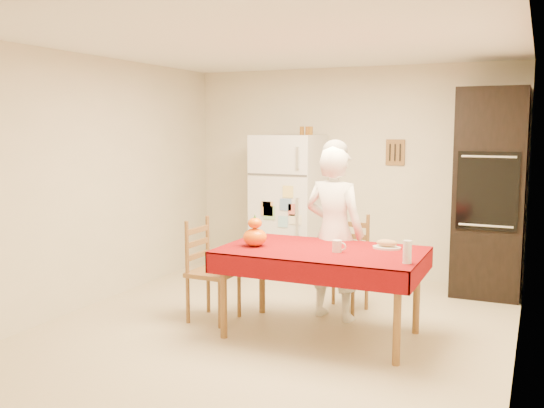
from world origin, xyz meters
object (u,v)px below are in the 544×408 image
Objects in this scene: oven_cabinet at (490,193)px; wine_glass at (407,252)px; seated_woman at (334,233)px; chair_left at (208,266)px; refrigerator at (288,206)px; chair_far at (346,259)px; bread_plate at (387,248)px; dining_table at (322,257)px; pumpkin_lower at (255,237)px; coffee_mug at (337,246)px.

oven_cabinet reaches higher than wine_glass.
chair_left is at bearing 35.34° from seated_woman.
refrigerator is 1.93m from chair_left.
chair_far is 1.00× the size of chair_left.
oven_cabinet is 2.32× the size of chair_left.
oven_cabinet is at bearing 79.26° from wine_glass.
oven_cabinet is at bearing 68.07° from bread_plate.
wine_glass is (0.77, -0.25, 0.16)m from dining_table.
refrigerator is at bearing 104.30° from pumpkin_lower.
seated_woman is 9.22× the size of wine_glass.
oven_cabinet reaches higher than seated_woman.
pumpkin_lower is (0.51, -2.01, -0.01)m from refrigerator.
dining_table is at bearing -60.19° from refrigerator.
pumpkin_lower is at bearing -130.66° from oven_cabinet.
pumpkin_lower is at bearing -169.42° from dining_table.
chair_left is at bearing -139.90° from oven_cabinet.
pumpkin_lower is (-0.52, -0.62, 0.03)m from seated_woman.
wine_glass is (0.83, -0.76, 0.04)m from seated_woman.
bread_plate is (-0.69, -1.71, -0.33)m from oven_cabinet.
oven_cabinet reaches higher than coffee_mug.
chair_left is (-2.31, -1.95, -0.59)m from oven_cabinet.
refrigerator is 2.07m from pumpkin_lower.
bread_plate is at bearing 17.96° from pumpkin_lower.
chair_far is 1.36m from chair_left.
pumpkin_lower reaches higher than dining_table.
pumpkin_lower is (-1.77, -2.06, -0.26)m from oven_cabinet.
chair_far is at bearing 59.32° from pumpkin_lower.
chair_left is 1.66m from bread_plate.
chair_far is at bearing -51.97° from chair_left.
chair_left is at bearing 179.82° from dining_table.
wine_glass is (1.89, -0.25, 0.34)m from chair_left.
bread_plate is (0.50, 0.24, 0.08)m from dining_table.
dining_table is at bearing -121.40° from oven_cabinet.
coffee_mug is at bearing 3.52° from pumpkin_lower.
pumpkin_lower is at bearing -162.04° from bread_plate.
chair_far is 5.40× the size of wine_glass.
refrigerator is 1.73m from seated_woman.
chair_far reaches higher than coffee_mug.
dining_table is 1.14m from chair_left.
wine_glass is 0.56m from bread_plate.
seated_woman reaches higher than dining_table.
bread_plate is at bearing -39.84° from chair_far.
chair_far and chair_left have the same top height.
wine_glass reaches higher than dining_table.
seated_woman is at bearing -53.33° from refrigerator.
wine_glass is (0.80, -1.06, 0.34)m from chair_far.
chair_far is 0.59× the size of seated_woman.
oven_cabinet is 3.08m from chair_left.
coffee_mug is at bearing 163.43° from wine_glass.
chair_far reaches higher than pumpkin_lower.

